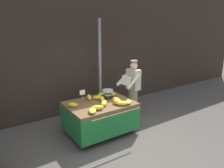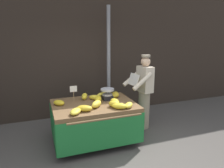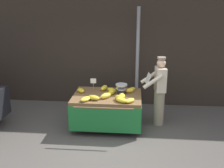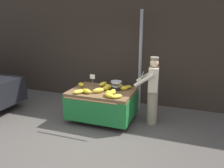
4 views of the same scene
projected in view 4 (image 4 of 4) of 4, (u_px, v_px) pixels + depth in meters
name	position (u px, v px, depth m)	size (l,w,h in m)	color
ground_plane	(88.00, 139.00, 5.18)	(60.00, 60.00, 0.00)	#514C47
back_wall	(125.00, 33.00, 7.06)	(16.00, 0.24, 4.34)	#332821
street_pole	(140.00, 61.00, 6.58)	(0.09, 0.09, 2.83)	gray
banana_cart	(102.00, 98.00, 6.01)	(1.64, 1.38, 0.82)	brown
weighing_scale	(116.00, 86.00, 5.94)	(0.28, 0.28, 0.24)	black
price_sign	(92.00, 78.00, 6.19)	(0.14, 0.01, 0.34)	#997A51
banana_bunch_0	(113.00, 92.00, 5.63)	(0.14, 0.25, 0.12)	yellow
banana_bunch_1	(98.00, 90.00, 5.74)	(0.13, 0.29, 0.12)	yellow
banana_bunch_2	(117.00, 96.00, 5.36)	(0.13, 0.26, 0.09)	yellow
banana_bunch_3	(109.00, 93.00, 5.54)	(0.17, 0.21, 0.12)	gold
banana_bunch_4	(86.00, 91.00, 5.71)	(0.16, 0.29, 0.11)	gold
banana_bunch_5	(106.00, 88.00, 5.94)	(0.12, 0.22, 0.12)	gold
banana_bunch_6	(108.00, 86.00, 6.10)	(0.11, 0.27, 0.10)	yellow
banana_bunch_7	(103.00, 84.00, 6.28)	(0.11, 0.29, 0.12)	yellow
banana_bunch_8	(118.00, 86.00, 6.19)	(0.16, 0.25, 0.09)	yellow
banana_bunch_9	(109.00, 95.00, 5.41)	(0.15, 0.28, 0.11)	yellow
banana_bunch_10	(79.00, 92.00, 5.70)	(0.17, 0.29, 0.09)	yellow
banana_bunch_11	(124.00, 88.00, 5.96)	(0.14, 0.23, 0.11)	gold
banana_bunch_12	(128.00, 87.00, 6.06)	(0.12, 0.23, 0.09)	gold
banana_bunch_13	(81.00, 85.00, 6.27)	(0.14, 0.24, 0.10)	gold
vendor_person	(152.00, 91.00, 5.75)	(0.61, 0.56, 1.71)	gray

